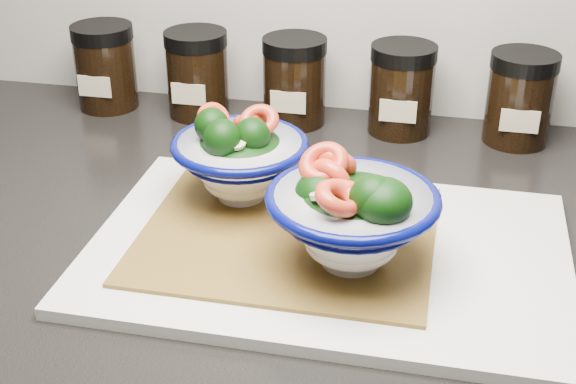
% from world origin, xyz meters
% --- Properties ---
extents(countertop, '(3.50, 0.60, 0.04)m').
position_xyz_m(countertop, '(0.00, 1.45, 0.88)').
color(countertop, black).
rests_on(countertop, cabinet).
extents(cutting_board, '(0.45, 0.30, 0.01)m').
position_xyz_m(cutting_board, '(-0.00, 1.38, 0.91)').
color(cutting_board, silver).
rests_on(cutting_board, countertop).
extents(bamboo_mat, '(0.28, 0.24, 0.00)m').
position_xyz_m(bamboo_mat, '(-0.04, 1.39, 0.91)').
color(bamboo_mat, olive).
rests_on(bamboo_mat, cutting_board).
extents(bowl_left, '(0.14, 0.14, 0.11)m').
position_xyz_m(bowl_left, '(-0.11, 1.45, 0.96)').
color(bowl_left, white).
rests_on(bowl_left, bamboo_mat).
extents(bowl_right, '(0.16, 0.16, 0.12)m').
position_xyz_m(bowl_right, '(0.02, 1.35, 0.97)').
color(bowl_right, white).
rests_on(bowl_right, bamboo_mat).
extents(spice_jar_a, '(0.08, 0.08, 0.11)m').
position_xyz_m(spice_jar_a, '(-0.36, 1.69, 0.96)').
color(spice_jar_a, black).
rests_on(spice_jar_a, countertop).
extents(spice_jar_b, '(0.08, 0.08, 0.11)m').
position_xyz_m(spice_jar_b, '(-0.23, 1.69, 0.96)').
color(spice_jar_b, black).
rests_on(spice_jar_b, countertop).
extents(spice_jar_c, '(0.08, 0.08, 0.11)m').
position_xyz_m(spice_jar_c, '(-0.10, 1.69, 0.96)').
color(spice_jar_c, black).
rests_on(spice_jar_c, countertop).
extents(spice_jar_d, '(0.08, 0.08, 0.11)m').
position_xyz_m(spice_jar_d, '(0.04, 1.69, 0.96)').
color(spice_jar_d, black).
rests_on(spice_jar_d, countertop).
extents(spice_jar_e, '(0.08, 0.08, 0.11)m').
position_xyz_m(spice_jar_e, '(0.18, 1.69, 0.96)').
color(spice_jar_e, black).
rests_on(spice_jar_e, countertop).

